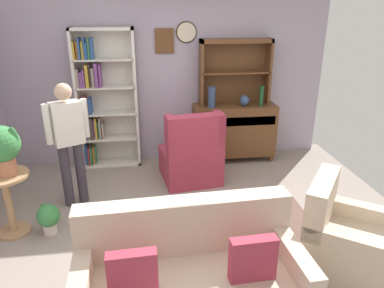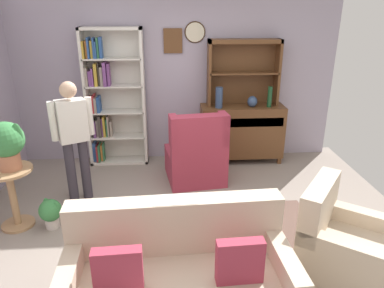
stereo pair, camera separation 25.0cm
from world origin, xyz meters
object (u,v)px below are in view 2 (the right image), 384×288
at_px(sideboard_hutch, 244,63).
at_px(vase_round, 252,102).
at_px(armchair_floral, 342,246).
at_px(wingback_chair, 196,157).
at_px(potted_plant_large, 6,142).
at_px(sideboard, 241,131).
at_px(plant_stand, 12,192).
at_px(coffee_table, 191,215).
at_px(vase_tall, 219,98).
at_px(bottle_wine, 270,97).
at_px(book_stack, 178,204).
at_px(person_reading, 74,134).
at_px(bookshelf, 110,98).
at_px(couch_floral, 179,280).
at_px(potted_plant_small, 51,212).

bearing_deg(sideboard_hutch, vase_round, -53.52).
height_order(armchair_floral, wingback_chair, wingback_chair).
bearing_deg(potted_plant_large, armchair_floral, -16.94).
xyz_separation_m(sideboard, sideboard_hutch, (0.00, 0.11, 1.05)).
relative_size(wingback_chair, plant_stand, 1.46).
bearing_deg(coffee_table, vase_tall, 75.05).
relative_size(vase_tall, bottle_wine, 1.00).
relative_size(vase_tall, book_stack, 1.45).
distance_m(vase_tall, vase_round, 0.53).
xyz_separation_m(vase_round, person_reading, (-2.46, -1.05, -0.10)).
relative_size(bookshelf, potted_plant_large, 3.93).
distance_m(couch_floral, armchair_floral, 1.58).
relative_size(wingback_chair, book_stack, 4.80).
bearing_deg(sideboard, wingback_chair, -138.19).
height_order(vase_round, coffee_table, vase_round).
bearing_deg(couch_floral, vase_tall, 76.38).
distance_m(bookshelf, vase_tall, 1.66).
relative_size(sideboard_hutch, vase_round, 6.47).
xyz_separation_m(vase_tall, potted_plant_small, (-2.13, -1.67, -0.87)).
xyz_separation_m(sideboard, wingback_chair, (-0.78, -0.70, -0.13)).
height_order(vase_tall, coffee_table, vase_tall).
xyz_separation_m(potted_plant_small, person_reading, (0.19, 0.64, 0.70)).
bearing_deg(potted_plant_small, bookshelf, 75.44).
distance_m(couch_floral, plant_stand, 2.28).
xyz_separation_m(vase_round, armchair_floral, (0.30, -2.62, -0.72)).
relative_size(sideboard, person_reading, 0.83).
bearing_deg(sideboard, potted_plant_small, -145.21).
bearing_deg(wingback_chair, sideboard, 41.81).
bearing_deg(bookshelf, coffee_table, -64.03).
distance_m(wingback_chair, potted_plant_small, 2.04).
relative_size(armchair_floral, book_stack, 4.91).
height_order(couch_floral, plant_stand, couch_floral).
distance_m(sideboard, potted_plant_small, 3.09).
bearing_deg(potted_plant_large, bookshelf, 64.36).
relative_size(potted_plant_large, potted_plant_small, 1.52).
bearing_deg(armchair_floral, coffee_table, 159.29).
xyz_separation_m(sideboard_hutch, bottle_wine, (0.39, -0.20, -0.48)).
relative_size(bottle_wine, plant_stand, 0.44).
xyz_separation_m(bookshelf, armchair_floral, (2.47, -2.77, -0.76)).
height_order(vase_round, wingback_chair, vase_round).
distance_m(armchair_floral, potted_plant_large, 3.55).
bearing_deg(vase_round, book_stack, -121.11).
xyz_separation_m(vase_round, wingback_chair, (-0.91, -0.63, -0.62)).
bearing_deg(vase_round, bottle_wine, -4.95).
bearing_deg(bookshelf, vase_round, -3.97).
bearing_deg(bookshelf, sideboard, -2.35).
xyz_separation_m(bottle_wine, plant_stand, (-3.32, -1.60, -0.64)).
height_order(sideboard, bottle_wine, bottle_wine).
relative_size(bookshelf, armchair_floral, 1.96).
relative_size(sideboard_hutch, wingback_chair, 1.05).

